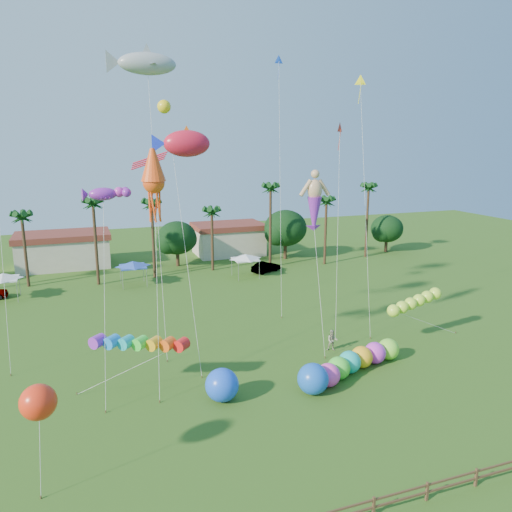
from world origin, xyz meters
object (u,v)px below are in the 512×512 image
object	(u,v)px
car_b	(266,267)
spectator_b	(332,340)
blue_ball	(222,385)
caterpillar_inflatable	(347,365)

from	to	relation	value
car_b	spectator_b	distance (m)	26.35
blue_ball	car_b	bearing A→B (deg)	63.97
spectator_b	blue_ball	size ratio (longest dim) A/B	0.79
spectator_b	caterpillar_inflatable	size ratio (longest dim) A/B	0.17
car_b	blue_ball	distance (m)	34.34
car_b	spectator_b	bearing A→B (deg)	146.84
car_b	caterpillar_inflatable	distance (m)	31.05
car_b	blue_ball	bearing A→B (deg)	129.81
car_b	caterpillar_inflatable	world-z (taller)	caterpillar_inflatable
spectator_b	blue_ball	distance (m)	11.97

